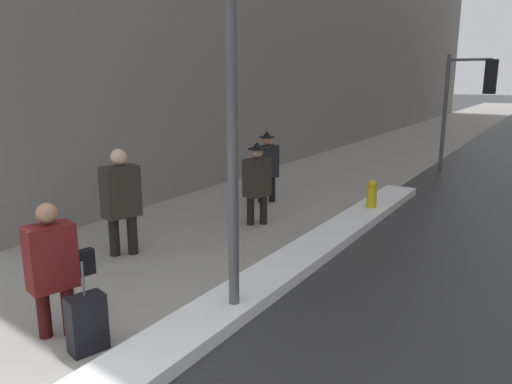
{
  "coord_description": "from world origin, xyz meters",
  "views": [
    {
      "loc": [
        3.29,
        -1.99,
        2.69
      ],
      "look_at": [
        -0.4,
        4.0,
        1.05
      ],
      "focal_mm": 35.0,
      "sensor_mm": 36.0,
      "label": 1
    }
  ],
  "objects_px": {
    "lamp_post": "(232,59)",
    "traffic_light_near": "(474,89)",
    "pedestrian_with_shoulder_bag": "(53,264)",
    "pedestrian_nearside": "(121,197)",
    "pedestrian_in_fedora": "(267,164)",
    "rolling_suitcase": "(87,324)",
    "fire_hydrant": "(372,198)",
    "pedestrian_in_glasses": "(257,180)"
  },
  "relations": [
    {
      "from": "pedestrian_in_glasses",
      "to": "rolling_suitcase",
      "type": "distance_m",
      "value": 4.71
    },
    {
      "from": "lamp_post",
      "to": "fire_hydrant",
      "type": "xyz_separation_m",
      "value": [
        -0.09,
        4.99,
        -2.51
      ]
    },
    {
      "from": "traffic_light_near",
      "to": "pedestrian_with_shoulder_bag",
      "type": "xyz_separation_m",
      "value": [
        -2.1,
        -11.87,
        -1.55
      ]
    },
    {
      "from": "lamp_post",
      "to": "rolling_suitcase",
      "type": "bearing_deg",
      "value": -119.42
    },
    {
      "from": "traffic_light_near",
      "to": "pedestrian_in_glasses",
      "type": "relative_size",
      "value": 2.12
    },
    {
      "from": "pedestrian_nearside",
      "to": "rolling_suitcase",
      "type": "height_order",
      "value": "pedestrian_nearside"
    },
    {
      "from": "rolling_suitcase",
      "to": "traffic_light_near",
      "type": "bearing_deg",
      "value": -171.27
    },
    {
      "from": "pedestrian_in_fedora",
      "to": "pedestrian_nearside",
      "type": "bearing_deg",
      "value": 13.44
    },
    {
      "from": "lamp_post",
      "to": "traffic_light_near",
      "type": "distance_m",
      "value": 10.55
    },
    {
      "from": "pedestrian_in_glasses",
      "to": "fire_hydrant",
      "type": "distance_m",
      "value": 2.43
    },
    {
      "from": "pedestrian_in_fedora",
      "to": "rolling_suitcase",
      "type": "xyz_separation_m",
      "value": [
        1.55,
        -6.14,
        -0.55
      ]
    },
    {
      "from": "lamp_post",
      "to": "pedestrian_in_glasses",
      "type": "xyz_separation_m",
      "value": [
        -1.65,
        3.19,
        -2.01
      ]
    },
    {
      "from": "pedestrian_in_fedora",
      "to": "traffic_light_near",
      "type": "bearing_deg",
      "value": 167.81
    },
    {
      "from": "pedestrian_nearside",
      "to": "pedestrian_in_glasses",
      "type": "xyz_separation_m",
      "value": [
        0.9,
        2.44,
        -0.07
      ]
    },
    {
      "from": "traffic_light_near",
      "to": "pedestrian_nearside",
      "type": "height_order",
      "value": "traffic_light_near"
    },
    {
      "from": "pedestrian_nearside",
      "to": "pedestrian_in_fedora",
      "type": "xyz_separation_m",
      "value": [
        0.2,
        3.98,
        -0.06
      ]
    },
    {
      "from": "lamp_post",
      "to": "fire_hydrant",
      "type": "bearing_deg",
      "value": 91.0
    },
    {
      "from": "pedestrian_with_shoulder_bag",
      "to": "pedestrian_nearside",
      "type": "bearing_deg",
      "value": -133.39
    },
    {
      "from": "traffic_light_near",
      "to": "rolling_suitcase",
      "type": "bearing_deg",
      "value": -95.61
    },
    {
      "from": "rolling_suitcase",
      "to": "pedestrian_in_glasses",
      "type": "bearing_deg",
      "value": -153.24
    },
    {
      "from": "pedestrian_in_glasses",
      "to": "pedestrian_nearside",
      "type": "bearing_deg",
      "value": -3.95
    },
    {
      "from": "rolling_suitcase",
      "to": "lamp_post",
      "type": "bearing_deg",
      "value": 166.91
    },
    {
      "from": "pedestrian_with_shoulder_bag",
      "to": "fire_hydrant",
      "type": "xyz_separation_m",
      "value": [
        1.22,
        6.35,
        -0.46
      ]
    },
    {
      "from": "traffic_light_near",
      "to": "pedestrian_in_fedora",
      "type": "xyz_separation_m",
      "value": [
        -3.14,
        -5.77,
        -1.5
      ]
    },
    {
      "from": "rolling_suitcase",
      "to": "fire_hydrant",
      "type": "height_order",
      "value": "rolling_suitcase"
    },
    {
      "from": "traffic_light_near",
      "to": "fire_hydrant",
      "type": "xyz_separation_m",
      "value": [
        -0.88,
        -5.52,
        -2.01
      ]
    },
    {
      "from": "traffic_light_near",
      "to": "pedestrian_in_fedora",
      "type": "distance_m",
      "value": 6.74
    },
    {
      "from": "pedestrian_with_shoulder_bag",
      "to": "pedestrian_nearside",
      "type": "xyz_separation_m",
      "value": [
        -1.23,
        2.11,
        0.11
      ]
    },
    {
      "from": "pedestrian_nearside",
      "to": "rolling_suitcase",
      "type": "relative_size",
      "value": 1.73
    },
    {
      "from": "lamp_post",
      "to": "traffic_light_near",
      "type": "relative_size",
      "value": 1.45
    },
    {
      "from": "pedestrian_with_shoulder_bag",
      "to": "pedestrian_in_fedora",
      "type": "bearing_deg",
      "value": -154.05
    },
    {
      "from": "rolling_suitcase",
      "to": "pedestrian_with_shoulder_bag",
      "type": "bearing_deg",
      "value": -79.4
    },
    {
      "from": "traffic_light_near",
      "to": "fire_hydrant",
      "type": "bearing_deg",
      "value": -97.06
    },
    {
      "from": "pedestrian_nearside",
      "to": "pedestrian_in_glasses",
      "type": "bearing_deg",
      "value": 176.05
    },
    {
      "from": "traffic_light_near",
      "to": "pedestrian_with_shoulder_bag",
      "type": "distance_m",
      "value": 12.15
    },
    {
      "from": "fire_hydrant",
      "to": "rolling_suitcase",
      "type": "bearing_deg",
      "value": -96.34
    },
    {
      "from": "pedestrian_in_fedora",
      "to": "lamp_post",
      "type": "bearing_deg",
      "value": 42.7
    },
    {
      "from": "traffic_light_near",
      "to": "fire_hydrant",
      "type": "height_order",
      "value": "traffic_light_near"
    },
    {
      "from": "pedestrian_with_shoulder_bag",
      "to": "pedestrian_in_glasses",
      "type": "relative_size",
      "value": 0.94
    },
    {
      "from": "pedestrian_in_glasses",
      "to": "pedestrian_in_fedora",
      "type": "relative_size",
      "value": 0.99
    },
    {
      "from": "pedestrian_in_fedora",
      "to": "fire_hydrant",
      "type": "bearing_deg",
      "value": 112.81
    },
    {
      "from": "lamp_post",
      "to": "fire_hydrant",
      "type": "relative_size",
      "value": 6.79
    }
  ]
}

